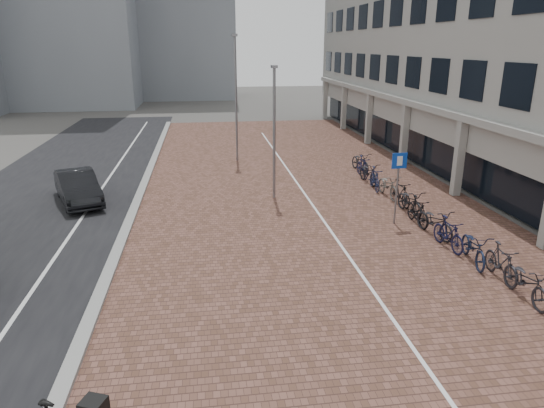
{
  "coord_description": "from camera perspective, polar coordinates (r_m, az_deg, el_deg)",
  "views": [
    {
      "loc": [
        -2.17,
        -9.39,
        6.41
      ],
      "look_at": [
        0.0,
        6.0,
        1.3
      ],
      "focal_mm": 32.12,
      "sensor_mm": 36.0,
      "label": 1
    }
  ],
  "objects": [
    {
      "name": "car_dark",
      "position": [
        22.11,
        -21.81,
        1.84
      ],
      "size": [
        2.84,
        4.35,
        1.35
      ],
      "primitive_type": "imported",
      "rotation": [
        0.0,
        0.0,
        0.38
      ],
      "color": "black",
      "rests_on": "ground"
    },
    {
      "name": "lamp_far",
      "position": [
        27.75,
        -4.24,
        12.02
      ],
      "size": [
        0.12,
        0.12,
        6.89
      ],
      "primitive_type": "cylinder",
      "color": "slate",
      "rests_on": "ground"
    },
    {
      "name": "parking_sign",
      "position": [
        18.25,
        14.56,
        3.17
      ],
      "size": [
        0.57,
        0.11,
        2.72
      ],
      "rotation": [
        0.0,
        0.0,
        0.08
      ],
      "color": "slate",
      "rests_on": "ground"
    },
    {
      "name": "curb",
      "position": [
        22.5,
        -15.17,
        1.18
      ],
      "size": [
        0.35,
        42.0,
        0.14
      ],
      "primitive_type": "cube",
      "color": "gray",
      "rests_on": "ground"
    },
    {
      "name": "office_building",
      "position": [
        29.63,
        24.37,
        20.64
      ],
      "size": [
        8.4,
        40.0,
        15.0
      ],
      "color": "gray",
      "rests_on": "ground"
    },
    {
      "name": "bike_row",
      "position": [
        19.92,
        15.89,
        0.29
      ],
      "size": [
        1.26,
        15.82,
        1.05
      ],
      "color": "#222227",
      "rests_on": "ground"
    },
    {
      "name": "lamp_near",
      "position": [
        20.66,
        0.25,
        8.08
      ],
      "size": [
        0.12,
        0.12,
        5.56
      ],
      "primitive_type": "cylinder",
      "color": "gray",
      "rests_on": "ground"
    },
    {
      "name": "ground",
      "position": [
        11.58,
        4.31,
        -15.49
      ],
      "size": [
        140.0,
        140.0,
        0.0
      ],
      "primitive_type": "plane",
      "color": "#474442",
      "rests_on": "ground"
    },
    {
      "name": "street_asphalt",
      "position": [
        23.35,
        -24.68,
        0.57
      ],
      "size": [
        8.0,
        50.0,
        0.03
      ],
      "primitive_type": "cube",
      "color": "black",
      "rests_on": "ground"
    },
    {
      "name": "parking_line",
      "position": [
        22.74,
        3.38,
        1.89
      ],
      "size": [
        0.1,
        30.0,
        0.0
      ],
      "primitive_type": "cube",
      "color": "white",
      "rests_on": "plaza_brick"
    },
    {
      "name": "lane_line",
      "position": [
        22.84,
        -19.89,
        0.84
      ],
      "size": [
        0.12,
        44.0,
        0.0
      ],
      "primitive_type": "cube",
      "color": "white",
      "rests_on": "street_asphalt"
    },
    {
      "name": "plaza_brick",
      "position": [
        22.71,
        2.88,
        1.81
      ],
      "size": [
        14.5,
        42.0,
        0.04
      ],
      "primitive_type": "cube",
      "color": "brown",
      "rests_on": "ground"
    }
  ]
}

